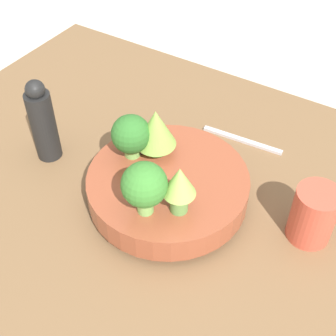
{
  "coord_description": "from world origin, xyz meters",
  "views": [
    {
      "loc": [
        -0.27,
        0.44,
        0.66
      ],
      "look_at": [
        0.02,
        -0.02,
        0.13
      ],
      "focal_mm": 50.0,
      "sensor_mm": 36.0,
      "label": 1
    }
  ],
  "objects_px": {
    "cup": "(313,215)",
    "fork": "(242,140)",
    "bowl": "(168,187)",
    "pepper_mill": "(44,121)"
  },
  "relations": [
    {
      "from": "bowl",
      "to": "pepper_mill",
      "type": "xyz_separation_m",
      "value": [
        0.26,
        0.02,
        0.04
      ]
    },
    {
      "from": "pepper_mill",
      "to": "fork",
      "type": "bearing_deg",
      "value": -142.55
    },
    {
      "from": "cup",
      "to": "fork",
      "type": "relative_size",
      "value": 0.6
    },
    {
      "from": "bowl",
      "to": "cup",
      "type": "relative_size",
      "value": 2.77
    },
    {
      "from": "bowl",
      "to": "fork",
      "type": "bearing_deg",
      "value": -100.94
    },
    {
      "from": "bowl",
      "to": "fork",
      "type": "xyz_separation_m",
      "value": [
        -0.04,
        -0.21,
        -0.03
      ]
    },
    {
      "from": "cup",
      "to": "fork",
      "type": "bearing_deg",
      "value": -39.01
    },
    {
      "from": "fork",
      "to": "pepper_mill",
      "type": "bearing_deg",
      "value": 37.45
    },
    {
      "from": "cup",
      "to": "fork",
      "type": "distance_m",
      "value": 0.25
    },
    {
      "from": "bowl",
      "to": "cup",
      "type": "xyz_separation_m",
      "value": [
        -0.23,
        -0.06,
        0.01
      ]
    }
  ]
}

